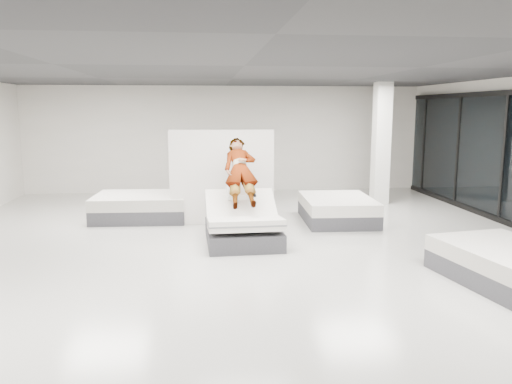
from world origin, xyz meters
TOP-DOWN VIEW (x-y plane):
  - room at (0.00, 0.00)m, footprint 14.00×14.04m
  - hero_bed at (0.03, 0.91)m, footprint 1.42×1.84m
  - person at (0.02, 1.22)m, footprint 0.69×1.46m
  - remote at (0.25, 0.87)m, footprint 0.05×0.14m
  - divider_panel at (-0.29, 2.52)m, footprint 2.27×0.20m
  - flat_bed_right_far at (2.30, 2.48)m, footprint 1.59×2.06m
  - flat_bed_right_near at (3.70, -1.71)m, footprint 1.75×2.15m
  - flat_bed_left_far at (-2.13, 3.21)m, footprint 2.14×1.65m
  - column at (4.00, 4.50)m, footprint 0.40×0.40m

SIDE VIEW (x-z plane):
  - flat_bed_right_near at x=3.70m, z-range 0.00..0.53m
  - flat_bed_right_far at x=2.30m, z-range 0.00..0.55m
  - flat_bed_left_far at x=-2.13m, z-range 0.00..0.57m
  - hero_bed at x=0.03m, z-range -0.19..0.84m
  - remote at x=0.25m, z-range 0.89..0.96m
  - divider_panel at x=-0.29m, z-range 0.00..2.07m
  - person at x=0.02m, z-range 0.33..1.97m
  - room at x=0.00m, z-range 0.00..3.20m
  - column at x=4.00m, z-range 0.00..3.20m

